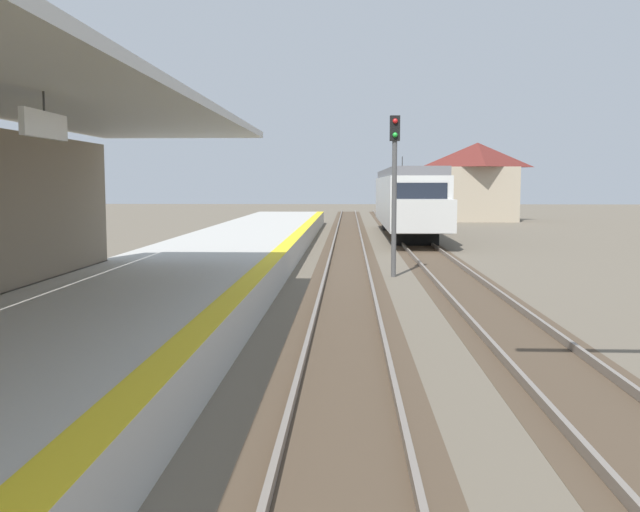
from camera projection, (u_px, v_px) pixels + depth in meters
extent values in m
cube|color=#B7B5AD|center=(150.00, 299.00, 16.15)|extent=(5.00, 80.00, 0.90)
cube|color=yellow|center=(250.00, 280.00, 16.02)|extent=(0.50, 80.00, 0.01)
cube|color=white|center=(45.00, 125.00, 9.81)|extent=(0.08, 1.40, 0.36)
cylinder|color=#333333|center=(44.00, 101.00, 9.78)|extent=(0.03, 0.03, 0.27)
cube|color=#4C3D2D|center=(347.00, 293.00, 20.00)|extent=(2.34, 120.00, 0.01)
cube|color=slate|center=(321.00, 290.00, 20.02)|extent=(0.08, 120.00, 0.15)
cube|color=slate|center=(373.00, 291.00, 19.96)|extent=(0.08, 120.00, 0.15)
cube|color=#4C3D2D|center=(470.00, 294.00, 19.86)|extent=(2.34, 120.00, 0.01)
cube|color=slate|center=(444.00, 291.00, 19.89)|extent=(0.08, 120.00, 0.15)
cube|color=slate|center=(497.00, 291.00, 19.83)|extent=(0.08, 120.00, 0.15)
cube|color=silver|center=(406.00, 200.00, 42.20)|extent=(2.90, 18.00, 2.70)
cube|color=slate|center=(407.00, 173.00, 42.04)|extent=(2.67, 18.00, 0.44)
cube|color=black|center=(422.00, 196.00, 33.19)|extent=(2.32, 0.06, 1.21)
cube|color=silver|center=(423.00, 216.00, 32.50)|extent=(2.78, 1.60, 1.49)
cube|color=black|center=(432.00, 194.00, 42.10)|extent=(0.04, 15.84, 0.86)
cylinder|color=#333333|center=(402.00, 164.00, 45.55)|extent=(0.06, 0.06, 0.90)
cube|color=black|center=(415.00, 237.00, 36.55)|extent=(2.17, 2.20, 0.72)
cube|color=black|center=(399.00, 224.00, 48.18)|extent=(2.17, 2.20, 0.72)
cylinder|color=#4C4C4C|center=(394.00, 209.00, 23.37)|extent=(0.16, 0.16, 4.40)
cube|color=black|center=(395.00, 128.00, 23.12)|extent=(0.32, 0.24, 0.80)
sphere|color=red|center=(395.00, 121.00, 22.95)|extent=(0.16, 0.16, 0.16)
sphere|color=green|center=(395.00, 135.00, 23.00)|extent=(0.16, 0.16, 0.16)
cube|color=tan|center=(477.00, 194.00, 59.28)|extent=(6.00, 4.80, 4.40)
pyramid|color=maroon|center=(478.00, 155.00, 58.96)|extent=(6.60, 5.28, 2.00)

